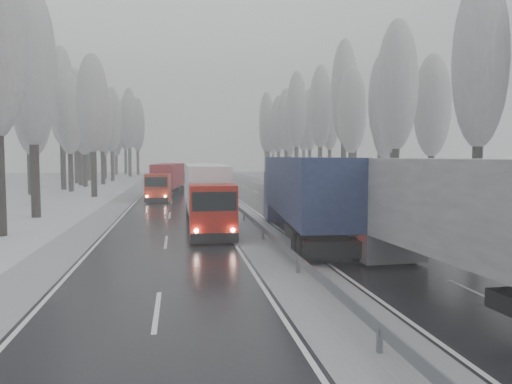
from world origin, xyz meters
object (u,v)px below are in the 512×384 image
object	(u,v)px
truck_grey_tarp	(485,221)
box_truck_distant	(217,172)
truck_blue_box	(302,191)
truck_red_white	(206,190)
truck_cream_box	(291,179)
truck_red_red	(168,178)

from	to	relation	value
truck_grey_tarp	box_truck_distant	world-z (taller)	truck_grey_tarp
truck_blue_box	truck_red_white	size ratio (longest dim) A/B	1.14
truck_blue_box	truck_cream_box	xyz separation A→B (m)	(4.99, 24.44, -0.52)
truck_grey_tarp	box_truck_distant	distance (m)	87.89
truck_red_white	truck_red_red	world-z (taller)	truck_red_white
truck_grey_tarp	truck_red_white	distance (m)	20.72
truck_red_red	box_truck_distant	bearing A→B (deg)	85.47
truck_blue_box	truck_grey_tarp	bearing A→B (deg)	-75.71
truck_cream_box	truck_red_white	distance (m)	21.10
truck_grey_tarp	truck_blue_box	distance (m)	13.67
truck_cream_box	box_truck_distant	bearing A→B (deg)	99.22
truck_blue_box	truck_red_red	distance (m)	29.86
truck_red_red	truck_red_white	bearing A→B (deg)	-75.96
box_truck_distant	truck_red_white	world-z (taller)	truck_red_white
truck_grey_tarp	truck_cream_box	distance (m)	38.01
box_truck_distant	truck_red_white	bearing A→B (deg)	-96.80
truck_grey_tarp	truck_red_red	xyz separation A→B (m)	(-10.33, 42.24, -0.46)
truck_cream_box	truck_red_red	size ratio (longest dim) A/B	0.97
truck_blue_box	box_truck_distant	distance (m)	74.41
box_truck_distant	truck_red_red	size ratio (longest dim) A/B	0.50
truck_blue_box	truck_cream_box	world-z (taller)	truck_blue_box
box_truck_distant	truck_grey_tarp	bearing A→B (deg)	-90.87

